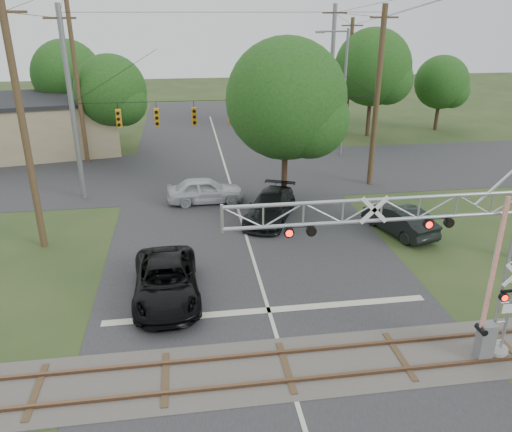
{
  "coord_description": "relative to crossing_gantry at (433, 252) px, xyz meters",
  "views": [
    {
      "loc": [
        -2.94,
        -11.2,
        11.11
      ],
      "look_at": [
        -0.22,
        7.5,
        3.29
      ],
      "focal_mm": 35.0,
      "sensor_mm": 36.0,
      "label": 1
    }
  ],
  "objects": [
    {
      "name": "road_cross",
      "position": [
        -4.43,
        22.36,
        -4.2
      ],
      "size": [
        90.0,
        12.0,
        0.02
      ],
      "primitive_type": "cube",
      "color": "#29292B",
      "rests_on": "ground"
    },
    {
      "name": "traffic_signal_span",
      "position": [
        -3.55,
        18.36,
        1.39
      ],
      "size": [
        19.34,
        0.36,
        11.5
      ],
      "color": "slate",
      "rests_on": "ground"
    },
    {
      "name": "ground",
      "position": [
        -4.43,
        -1.64,
        -4.21
      ],
      "size": [
        160.0,
        160.0,
        0.0
      ],
      "primitive_type": "plane",
      "color": "#253B1B",
      "rests_on": "ground"
    },
    {
      "name": "sedan_silver",
      "position": [
        -6.29,
        16.43,
        -3.41
      ],
      "size": [
        4.73,
        2.0,
        1.6
      ],
      "primitive_type": "imported",
      "rotation": [
        0.0,
        0.0,
        1.6
      ],
      "color": "#B9BBC2",
      "rests_on": "ground"
    },
    {
      "name": "suv_dark",
      "position": [
        3.75,
        10.33,
        -3.45
      ],
      "size": [
        2.88,
        4.86,
        1.51
      ],
      "primitive_type": "imported",
      "rotation": [
        0.0,
        0.0,
        3.44
      ],
      "color": "black",
      "rests_on": "ground"
    },
    {
      "name": "streetlight",
      "position": [
        5.08,
        25.77,
        1.3
      ],
      "size": [
        2.63,
        0.27,
        9.86
      ],
      "color": "slate",
      "rests_on": "ground"
    },
    {
      "name": "utility_poles",
      "position": [
        -1.98,
        20.65,
        2.03
      ],
      "size": [
        25.23,
        26.61,
        13.68
      ],
      "color": "#42311E",
      "rests_on": "ground"
    },
    {
      "name": "treeline",
      "position": [
        -4.94,
        29.23,
        1.57
      ],
      "size": [
        53.31,
        26.93,
        9.88
      ],
      "color": "#39271A",
      "rests_on": "ground"
    },
    {
      "name": "car_dark",
      "position": [
        -2.78,
        13.12,
        -3.43
      ],
      "size": [
        4.13,
        5.79,
        1.56
      ],
      "primitive_type": "imported",
      "rotation": [
        0.0,
        0.0,
        -0.41
      ],
      "color": "black",
      "rests_on": "ground"
    },
    {
      "name": "crossing_gantry",
      "position": [
        0.0,
        0.0,
        0.0
      ],
      "size": [
        9.87,
        0.87,
        6.83
      ],
      "color": "gray",
      "rests_on": "ground"
    },
    {
      "name": "railroad_track",
      "position": [
        -4.43,
        0.36,
        -4.18
      ],
      "size": [
        90.0,
        3.2,
        0.17
      ],
      "color": "#4A4740",
      "rests_on": "ground"
    },
    {
      "name": "road_main",
      "position": [
        -4.43,
        8.36,
        -4.2
      ],
      "size": [
        14.0,
        90.0,
        0.02
      ],
      "primitive_type": "cube",
      "color": "#29292B",
      "rests_on": "ground"
    },
    {
      "name": "pickup_black",
      "position": [
        -8.46,
        5.44,
        -3.42
      ],
      "size": [
        2.81,
        5.76,
        1.57
      ],
      "primitive_type": "imported",
      "rotation": [
        0.0,
        0.0,
        0.04
      ],
      "color": "black",
      "rests_on": "ground"
    }
  ]
}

